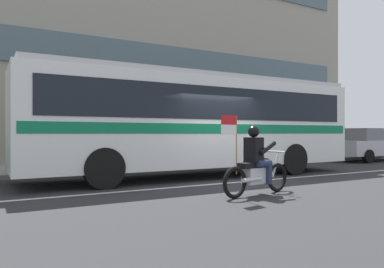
# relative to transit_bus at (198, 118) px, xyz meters

# --- Properties ---
(ground_plane) EXTENTS (60.00, 60.00, 0.00)m
(ground_plane) POSITION_rel_transit_bus_xyz_m (-0.04, -1.19, -1.88)
(ground_plane) COLOR #2B2B2D
(sidewalk_curb) EXTENTS (28.00, 3.80, 0.15)m
(sidewalk_curb) POSITION_rel_transit_bus_xyz_m (-0.04, 3.91, -1.81)
(sidewalk_curb) COLOR gray
(sidewalk_curb) RESTS_ON ground_plane
(lane_center_stripe) EXTENTS (26.60, 0.14, 0.01)m
(lane_center_stripe) POSITION_rel_transit_bus_xyz_m (-0.04, -1.79, -1.88)
(lane_center_stripe) COLOR silver
(lane_center_stripe) RESTS_ON ground_plane
(office_building_facade) EXTENTS (28.00, 0.89, 14.08)m
(office_building_facade) POSITION_rel_transit_bus_xyz_m (-0.04, 6.20, 5.16)
(office_building_facade) COLOR gray
(office_building_facade) RESTS_ON ground_plane
(transit_bus) EXTENTS (11.02, 2.63, 3.22)m
(transit_bus) POSITION_rel_transit_bus_xyz_m (0.00, 0.00, 0.00)
(transit_bus) COLOR white
(transit_bus) RESTS_ON ground_plane
(motorcycle_with_rider) EXTENTS (2.17, 0.73, 1.78)m
(motorcycle_with_rider) POSITION_rel_transit_bus_xyz_m (-0.67, -3.75, -1.22)
(motorcycle_with_rider) COLOR black
(motorcycle_with_rider) RESTS_ON ground_plane
(parked_sedan_curbside) EXTENTS (4.44, 1.89, 1.64)m
(parked_sedan_curbside) POSITION_rel_transit_bus_xyz_m (10.81, 1.39, -1.03)
(parked_sedan_curbside) COLOR silver
(parked_sedan_curbside) RESTS_ON ground_plane
(fire_hydrant) EXTENTS (0.22, 0.30, 0.75)m
(fire_hydrant) POSITION_rel_transit_bus_xyz_m (1.48, 2.61, -1.36)
(fire_hydrant) COLOR #4C8C3F
(fire_hydrant) RESTS_ON sidewalk_curb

